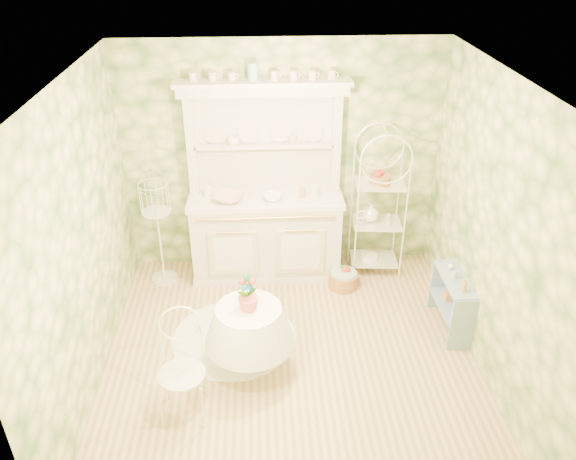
{
  "coord_description": "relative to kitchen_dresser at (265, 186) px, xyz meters",
  "views": [
    {
      "loc": [
        -0.26,
        -4.18,
        3.81
      ],
      "look_at": [
        0.0,
        0.5,
        1.15
      ],
      "focal_mm": 35.0,
      "sensor_mm": 36.0,
      "label": 1
    }
  ],
  "objects": [
    {
      "name": "cup_left",
      "position": [
        -0.34,
        0.15,
        0.47
      ],
      "size": [
        0.15,
        0.15,
        0.09
      ],
      "primitive_type": "imported",
      "rotation": [
        0.0,
        0.0,
        0.4
      ],
      "color": "white",
      "rests_on": "kitchen_dresser"
    },
    {
      "name": "birdcage_stand",
      "position": [
        -1.22,
        -0.11,
        -0.43
      ],
      "size": [
        0.37,
        0.37,
        1.44
      ],
      "primitive_type": "cube",
      "rotation": [
        0.0,
        0.0,
        0.1
      ],
      "color": "white",
      "rests_on": "floor"
    },
    {
      "name": "floor",
      "position": [
        0.2,
        -1.52,
        -1.15
      ],
      "size": [
        3.6,
        3.6,
        0.0
      ],
      "primitive_type": "plane",
      "color": "tan",
      "rests_on": "ground"
    },
    {
      "name": "wall_front",
      "position": [
        0.2,
        -3.32,
        0.21
      ],
      "size": [
        3.6,
        3.6,
        0.0
      ],
      "primitive_type": "plane",
      "color": "beige",
      "rests_on": "floor"
    },
    {
      "name": "round_table",
      "position": [
        -0.19,
        -1.66,
        -0.78
      ],
      "size": [
        0.89,
        0.89,
        0.74
      ],
      "primitive_type": "cylinder",
      "rotation": [
        0.0,
        0.0,
        -0.42
      ],
      "color": "white",
      "rests_on": "floor"
    },
    {
      "name": "floor_basket",
      "position": [
        0.88,
        -0.37,
        -1.03
      ],
      "size": [
        0.44,
        0.44,
        0.23
      ],
      "primitive_type": "cylinder",
      "rotation": [
        0.0,
        0.0,
        -0.26
      ],
      "color": "#AC7344",
      "rests_on": "floor"
    },
    {
      "name": "ceiling",
      "position": [
        0.2,
        -1.52,
        1.56
      ],
      "size": [
        3.6,
        3.6,
        0.0
      ],
      "primitive_type": "plane",
      "color": "white",
      "rests_on": "floor"
    },
    {
      "name": "cup_right",
      "position": [
        0.32,
        0.16,
        0.47
      ],
      "size": [
        0.12,
        0.12,
        0.09
      ],
      "primitive_type": "imported",
      "rotation": [
        0.0,
        0.0,
        -0.32
      ],
      "color": "white",
      "rests_on": "kitchen_dresser"
    },
    {
      "name": "bakers_rack",
      "position": [
        1.29,
        -0.02,
        -0.22
      ],
      "size": [
        0.6,
        0.45,
        1.84
      ],
      "primitive_type": "cube",
      "rotation": [
        0.0,
        0.0,
        -0.08
      ],
      "color": "white",
      "rests_on": "floor"
    },
    {
      "name": "kitchen_dresser",
      "position": [
        0.0,
        0.0,
        0.0
      ],
      "size": [
        1.87,
        0.61,
        2.29
      ],
      "primitive_type": "cube",
      "color": "silver",
      "rests_on": "floor"
    },
    {
      "name": "bottle_amber",
      "position": [
        1.88,
        -1.37,
        -0.46
      ],
      "size": [
        0.06,
        0.06,
        0.15
      ],
      "primitive_type": "imported",
      "rotation": [
        0.0,
        0.0,
        -0.01
      ],
      "color": "#C9874C",
      "rests_on": "side_shelf"
    },
    {
      "name": "lace_rug",
      "position": [
        -0.37,
        -1.21,
        -1.14
      ],
      "size": [
        1.63,
        1.63,
        0.01
      ],
      "primitive_type": "cylinder",
      "rotation": [
        0.0,
        0.0,
        -0.36
      ],
      "color": "white",
      "rests_on": "floor"
    },
    {
      "name": "cafe_chair",
      "position": [
        -0.75,
        -2.18,
        -0.65
      ],
      "size": [
        0.5,
        0.5,
        0.98
      ],
      "primitive_type": "cube",
      "rotation": [
        0.0,
        0.0,
        0.13
      ],
      "color": "white",
      "rests_on": "floor"
    },
    {
      "name": "potted_geranium",
      "position": [
        -0.19,
        -1.63,
        -0.3
      ],
      "size": [
        0.2,
        0.16,
        0.33
      ],
      "primitive_type": "imported",
      "rotation": [
        0.0,
        0.0,
        0.26
      ],
      "color": "#3F7238",
      "rests_on": "round_table"
    },
    {
      "name": "wall_back",
      "position": [
        0.2,
        0.28,
        0.21
      ],
      "size": [
        3.6,
        3.6,
        0.0
      ],
      "primitive_type": "plane",
      "color": "beige",
      "rests_on": "floor"
    },
    {
      "name": "bowl_white",
      "position": [
        0.08,
        -0.08,
        -0.13
      ],
      "size": [
        0.27,
        0.27,
        0.07
      ],
      "primitive_type": "imported",
      "rotation": [
        0.0,
        0.0,
        0.31
      ],
      "color": "white",
      "rests_on": "kitchen_dresser"
    },
    {
      "name": "wall_right",
      "position": [
        2.0,
        -1.52,
        0.21
      ],
      "size": [
        3.6,
        3.6,
        0.0
      ],
      "primitive_type": "plane",
      "color": "beige",
      "rests_on": "floor"
    },
    {
      "name": "side_shelf",
      "position": [
        1.88,
        -1.15,
        -0.82
      ],
      "size": [
        0.32,
        0.76,
        0.64
      ],
      "primitive_type": "cube",
      "rotation": [
        0.0,
        0.0,
        0.05
      ],
      "color": "#80A1BC",
      "rests_on": "floor"
    },
    {
      "name": "bowl_floral",
      "position": [
        -0.4,
        -0.08,
        -0.13
      ],
      "size": [
        0.42,
        0.42,
        0.08
      ],
      "primitive_type": "imported",
      "rotation": [
        0.0,
        0.0,
        -0.32
      ],
      "color": "white",
      "rests_on": "kitchen_dresser"
    },
    {
      "name": "bottle_blue",
      "position": [
        1.87,
        -1.14,
        -0.49
      ],
      "size": [
        0.06,
        0.06,
        0.11
      ],
      "primitive_type": "imported",
      "rotation": [
        0.0,
        0.0,
        0.3
      ],
      "color": "#8EAAC6",
      "rests_on": "side_shelf"
    },
    {
      "name": "bottle_glass",
      "position": [
        1.88,
        -0.97,
        -0.5
      ],
      "size": [
        0.06,
        0.06,
        0.08
      ],
      "primitive_type": "imported",
      "rotation": [
        0.0,
        0.0,
        0.0
      ],
      "color": "silver",
      "rests_on": "side_shelf"
    },
    {
      "name": "wall_left",
      "position": [
        -1.6,
        -1.52,
        0.21
      ],
      "size": [
        3.6,
        3.6,
        0.0
      ],
      "primitive_type": "plane",
      "color": "beige",
      "rests_on": "floor"
    }
  ]
}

